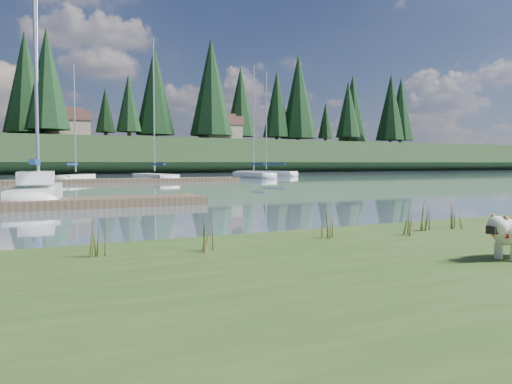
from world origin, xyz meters
TOP-DOWN VIEW (x-y plane):
  - ground at (0.00, 30.00)m, footprint 200.00×200.00m
  - bank at (0.00, -6.00)m, footprint 60.00×9.00m
  - ridge at (0.00, 73.00)m, footprint 200.00×20.00m
  - sailboat_main at (-1.35, 13.42)m, footprint 2.67×8.97m
  - dock_far at (2.00, 30.00)m, footprint 26.00×2.20m
  - sailboat_bg_2 at (2.75, 33.58)m, footprint 4.00×5.92m
  - sailboat_bg_3 at (8.80, 33.65)m, footprint 2.19×8.35m
  - sailboat_bg_4 at (19.85, 36.74)m, footprint 1.60×7.75m
  - sailboat_bg_5 at (24.10, 42.66)m, footprint 5.48×8.14m
  - weed_0 at (-0.20, -2.78)m, footprint 0.17×0.14m
  - weed_1 at (1.89, -2.52)m, footprint 0.17×0.14m
  - weed_2 at (3.88, -2.60)m, footprint 0.17×0.14m
  - weed_3 at (-1.56, -2.49)m, footprint 0.17×0.14m
  - weed_4 at (3.25, -2.84)m, footprint 0.17×0.14m
  - weed_5 at (4.50, -2.65)m, footprint 0.17×0.14m
  - mud_lip at (0.00, -1.60)m, footprint 60.00×0.50m
  - conifer_4 at (3.00, 66.00)m, footprint 6.16×6.16m
  - conifer_5 at (15.00, 70.00)m, footprint 3.96×3.96m
  - conifer_6 at (28.00, 68.00)m, footprint 7.04×7.04m
  - conifer_7 at (42.00, 71.00)m, footprint 5.28×5.28m
  - conifer_8 at (55.00, 67.00)m, footprint 4.62×4.62m
  - conifer_9 at (68.00, 70.00)m, footprint 5.94×5.94m
  - house_1 at (6.00, 71.00)m, footprint 6.30×5.30m
  - house_2 at (30.00, 69.00)m, footprint 6.30×5.30m

SIDE VIEW (x-z plane):
  - ground at x=0.00m, z-range 0.00..0.00m
  - mud_lip at x=0.00m, z-range 0.00..0.14m
  - dock_far at x=2.00m, z-range 0.00..0.30m
  - bank at x=0.00m, z-range 0.00..0.35m
  - sailboat_bg_5 at x=24.10m, z-range -5.65..6.29m
  - sailboat_bg_3 at x=8.80m, z-range -5.73..6.37m
  - sailboat_bg_4 at x=19.85m, z-range -5.39..6.04m
  - sailboat_bg_2 at x=2.75m, z-range -4.35..5.02m
  - sailboat_main at x=-1.35m, z-range -5.94..6.78m
  - weed_4 at x=3.25m, z-range 0.31..0.80m
  - weed_1 at x=1.89m, z-range 0.31..0.84m
  - weed_2 at x=3.88m, z-range 0.30..0.90m
  - weed_0 at x=-0.20m, z-range 0.30..0.90m
  - weed_5 at x=4.50m, z-range 0.30..0.91m
  - weed_3 at x=-1.56m, z-range 0.30..0.92m
  - ridge at x=0.00m, z-range 0.00..5.00m
  - house_1 at x=6.00m, z-range 4.99..9.64m
  - house_2 at x=30.00m, z-range 4.99..9.64m
  - conifer_5 at x=15.00m, z-range 5.65..16.00m
  - conifer_8 at x=55.00m, z-range 5.62..17.40m
  - conifer_7 at x=42.00m, z-range 5.59..18.79m
  - conifer_9 at x=68.00m, z-range 5.55..20.18m
  - conifer_4 at x=3.00m, z-range 5.54..20.64m
  - conifer_6 at x=28.00m, z-range 5.49..22.49m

